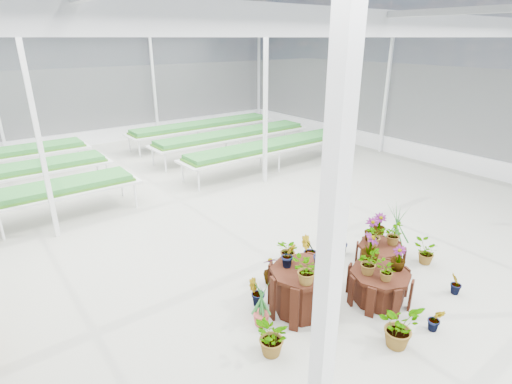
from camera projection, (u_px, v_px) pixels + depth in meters
ground_plane at (272, 268)px, 7.78m from camera, size 24.00×24.00×0.00m
greenhouse_shell at (274, 157)px, 6.97m from camera, size 18.00×24.00×4.50m
steel_frame at (274, 157)px, 6.97m from camera, size 18.00×24.00×4.50m
nursery_benches at (131, 162)px, 12.96m from camera, size 16.00×7.00×0.84m
plinth_tall at (303, 290)px, 6.47m from camera, size 1.32×1.32×0.76m
plinth_mid at (379, 286)px, 6.74m from camera, size 1.35×1.35×0.54m
plinth_low at (380, 255)px, 7.85m from camera, size 1.04×1.04×0.40m
nursery_plants at (352, 268)px, 6.85m from camera, size 4.77×2.88×1.29m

